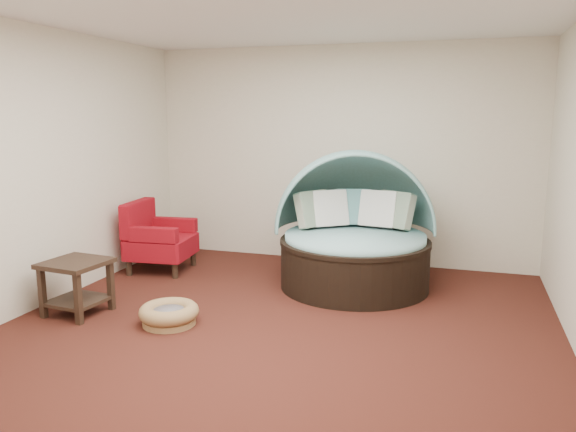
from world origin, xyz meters
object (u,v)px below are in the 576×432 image
(pet_basket, at_px, (169,314))
(red_armchair, at_px, (157,239))
(canopy_daybed, at_px, (355,223))
(side_table, at_px, (77,280))

(pet_basket, bearing_deg, red_armchair, 123.26)
(canopy_daybed, bearing_deg, pet_basket, -142.52)
(pet_basket, height_order, red_armchair, red_armchair)
(pet_basket, distance_m, red_armchair, 1.94)
(red_armchair, xyz_separation_m, side_table, (0.06, -1.61, -0.06))
(pet_basket, relative_size, side_table, 1.16)
(canopy_daybed, distance_m, red_armchair, 2.48)
(canopy_daybed, xyz_separation_m, pet_basket, (-1.41, -1.76, -0.61))
(red_armchair, relative_size, side_table, 1.43)
(red_armchair, bearing_deg, side_table, -93.88)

